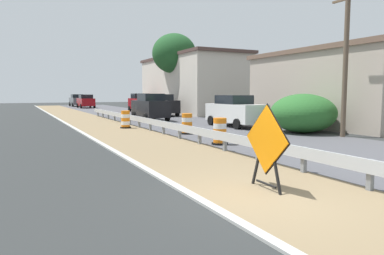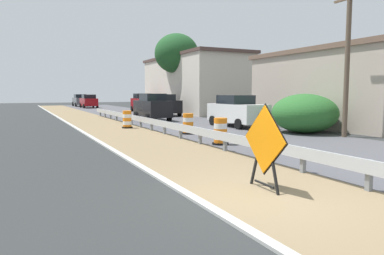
{
  "view_description": "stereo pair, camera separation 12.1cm",
  "coord_description": "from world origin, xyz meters",
  "px_view_note": "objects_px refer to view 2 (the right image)",
  "views": [
    {
      "loc": [
        -4.54,
        -5.77,
        2.15
      ],
      "look_at": [
        1.04,
        5.33,
        0.94
      ],
      "focal_mm": 33.23,
      "sensor_mm": 36.0,
      "label": 1
    },
    {
      "loc": [
        -4.44,
        -5.83,
        2.15
      ],
      "look_at": [
        1.04,
        5.33,
        0.94
      ],
      "focal_mm": 33.23,
      "sensor_mm": 36.0,
      "label": 2
    }
  ],
  "objects_px": {
    "car_trailing_near_lane": "(165,105)",
    "car_mid_far_lane": "(237,111)",
    "car_distant_a": "(143,103)",
    "warning_sign_diamond": "(264,143)",
    "utility_pole_near": "(347,60)",
    "car_trailing_far_lane": "(152,107)",
    "car_lead_near_lane": "(89,101)",
    "car_lead_far_lane": "(80,100)",
    "traffic_barrel_nearest": "(220,132)",
    "traffic_barrel_mid": "(127,120)",
    "traffic_barrel_close": "(188,125)"
  },
  "relations": [
    {
      "from": "car_trailing_near_lane",
      "to": "car_mid_far_lane",
      "type": "xyz_separation_m",
      "value": [
        -0.02,
        -12.47,
        -0.01
      ]
    },
    {
      "from": "car_mid_far_lane",
      "to": "car_distant_a",
      "type": "distance_m",
      "value": 19.93
    },
    {
      "from": "warning_sign_diamond",
      "to": "utility_pole_near",
      "type": "bearing_deg",
      "value": -144.94
    },
    {
      "from": "car_trailing_near_lane",
      "to": "car_trailing_far_lane",
      "type": "relative_size",
      "value": 1.0
    },
    {
      "from": "car_trailing_near_lane",
      "to": "car_distant_a",
      "type": "height_order",
      "value": "car_distant_a"
    },
    {
      "from": "car_lead_near_lane",
      "to": "car_lead_far_lane",
      "type": "xyz_separation_m",
      "value": [
        -0.1,
        7.23,
        0.01
      ]
    },
    {
      "from": "car_lead_far_lane",
      "to": "utility_pole_near",
      "type": "relative_size",
      "value": 0.65
    },
    {
      "from": "car_trailing_near_lane",
      "to": "car_distant_a",
      "type": "xyz_separation_m",
      "value": [
        0.27,
        7.46,
        0.03
      ]
    },
    {
      "from": "traffic_barrel_nearest",
      "to": "traffic_barrel_mid",
      "type": "height_order",
      "value": "traffic_barrel_nearest"
    },
    {
      "from": "traffic_barrel_close",
      "to": "car_trailing_near_lane",
      "type": "bearing_deg",
      "value": 72.73
    },
    {
      "from": "warning_sign_diamond",
      "to": "utility_pole_near",
      "type": "xyz_separation_m",
      "value": [
        9.49,
        5.97,
        2.68
      ]
    },
    {
      "from": "car_lead_far_lane",
      "to": "car_mid_far_lane",
      "type": "height_order",
      "value": "car_mid_far_lane"
    },
    {
      "from": "warning_sign_diamond",
      "to": "utility_pole_near",
      "type": "distance_m",
      "value": 11.53
    },
    {
      "from": "car_lead_near_lane",
      "to": "utility_pole_near",
      "type": "bearing_deg",
      "value": -173.25
    },
    {
      "from": "car_mid_far_lane",
      "to": "utility_pole_near",
      "type": "xyz_separation_m",
      "value": [
        1.75,
        -6.93,
        2.71
      ]
    },
    {
      "from": "car_lead_near_lane",
      "to": "car_trailing_near_lane",
      "type": "height_order",
      "value": "car_trailing_near_lane"
    },
    {
      "from": "warning_sign_diamond",
      "to": "utility_pole_near",
      "type": "relative_size",
      "value": 0.27
    },
    {
      "from": "car_trailing_near_lane",
      "to": "car_lead_far_lane",
      "type": "distance_m",
      "value": 29.03
    },
    {
      "from": "car_lead_near_lane",
      "to": "car_distant_a",
      "type": "height_order",
      "value": "car_distant_a"
    },
    {
      "from": "car_mid_far_lane",
      "to": "car_trailing_far_lane",
      "type": "xyz_separation_m",
      "value": [
        -3.11,
        7.35,
        0.04
      ]
    },
    {
      "from": "traffic_barrel_nearest",
      "to": "traffic_barrel_mid",
      "type": "relative_size",
      "value": 1.04
    },
    {
      "from": "utility_pole_near",
      "to": "car_trailing_far_lane",
      "type": "bearing_deg",
      "value": 108.78
    },
    {
      "from": "car_lead_near_lane",
      "to": "car_distant_a",
      "type": "xyz_separation_m",
      "value": [
        3.59,
        -14.15,
        0.08
      ]
    },
    {
      "from": "car_lead_far_lane",
      "to": "car_trailing_near_lane",
      "type": "bearing_deg",
      "value": -173.74
    },
    {
      "from": "car_lead_far_lane",
      "to": "car_trailing_far_lane",
      "type": "bearing_deg",
      "value": 179.98
    },
    {
      "from": "utility_pole_near",
      "to": "car_distant_a",
      "type": "bearing_deg",
      "value": 93.09
    },
    {
      "from": "car_trailing_near_lane",
      "to": "traffic_barrel_close",
      "type": "bearing_deg",
      "value": -15.53
    },
    {
      "from": "traffic_barrel_nearest",
      "to": "car_distant_a",
      "type": "xyz_separation_m",
      "value": [
        5.34,
        26.39,
        0.55
      ]
    },
    {
      "from": "traffic_barrel_mid",
      "to": "car_mid_far_lane",
      "type": "height_order",
      "value": "car_mid_far_lane"
    },
    {
      "from": "traffic_barrel_nearest",
      "to": "car_distant_a",
      "type": "height_order",
      "value": "car_distant_a"
    },
    {
      "from": "car_lead_near_lane",
      "to": "car_trailing_far_lane",
      "type": "relative_size",
      "value": 0.99
    },
    {
      "from": "car_mid_far_lane",
      "to": "utility_pole_near",
      "type": "bearing_deg",
      "value": 13.9
    },
    {
      "from": "traffic_barrel_nearest",
      "to": "car_trailing_far_lane",
      "type": "height_order",
      "value": "car_trailing_far_lane"
    },
    {
      "from": "traffic_barrel_mid",
      "to": "car_distant_a",
      "type": "bearing_deg",
      "value": 68.8
    },
    {
      "from": "traffic_barrel_mid",
      "to": "car_lead_far_lane",
      "type": "relative_size",
      "value": 0.23
    },
    {
      "from": "traffic_barrel_close",
      "to": "car_distant_a",
      "type": "relative_size",
      "value": 0.26
    },
    {
      "from": "car_lead_near_lane",
      "to": "warning_sign_diamond",
      "type": "bearing_deg",
      "value": 174.33
    },
    {
      "from": "car_distant_a",
      "to": "car_trailing_far_lane",
      "type": "bearing_deg",
      "value": -12.9
    },
    {
      "from": "traffic_barrel_close",
      "to": "car_mid_far_lane",
      "type": "distance_m",
      "value": 5.2
    },
    {
      "from": "traffic_barrel_nearest",
      "to": "car_mid_far_lane",
      "type": "height_order",
      "value": "car_mid_far_lane"
    },
    {
      "from": "warning_sign_diamond",
      "to": "traffic_barrel_nearest",
      "type": "height_order",
      "value": "warning_sign_diamond"
    },
    {
      "from": "warning_sign_diamond",
      "to": "traffic_barrel_nearest",
      "type": "relative_size",
      "value": 1.73
    },
    {
      "from": "car_lead_far_lane",
      "to": "car_distant_a",
      "type": "distance_m",
      "value": 21.69
    },
    {
      "from": "car_lead_near_lane",
      "to": "utility_pole_near",
      "type": "relative_size",
      "value": 0.63
    },
    {
      "from": "warning_sign_diamond",
      "to": "car_trailing_far_lane",
      "type": "distance_m",
      "value": 20.77
    },
    {
      "from": "car_lead_far_lane",
      "to": "traffic_barrel_close",
      "type": "bearing_deg",
      "value": 177.93
    },
    {
      "from": "traffic_barrel_close",
      "to": "car_trailing_far_lane",
      "type": "height_order",
      "value": "car_trailing_far_lane"
    },
    {
      "from": "car_lead_near_lane",
      "to": "traffic_barrel_nearest",
      "type": "bearing_deg",
      "value": 177.27
    },
    {
      "from": "traffic_barrel_nearest",
      "to": "traffic_barrel_mid",
      "type": "xyz_separation_m",
      "value": [
        -1.56,
        8.6,
        -0.02
      ]
    },
    {
      "from": "warning_sign_diamond",
      "to": "car_distant_a",
      "type": "distance_m",
      "value": 33.8
    }
  ]
}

